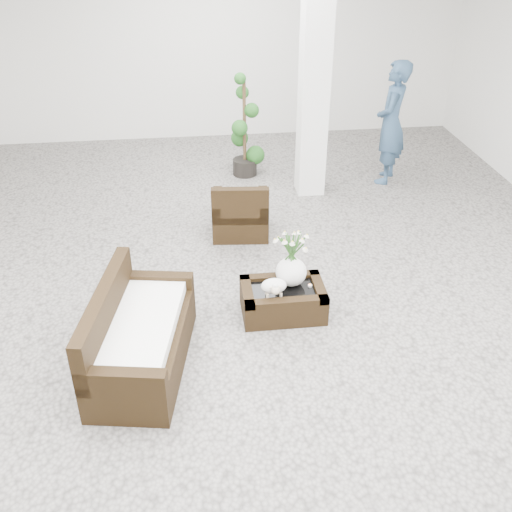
{
  "coord_description": "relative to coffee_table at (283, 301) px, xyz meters",
  "views": [
    {
      "loc": [
        -0.68,
        -5.59,
        3.97
      ],
      "look_at": [
        0.0,
        -0.1,
        0.62
      ],
      "focal_mm": 41.71,
      "sensor_mm": 36.0,
      "label": 1
    }
  ],
  "objects": [
    {
      "name": "shopper",
      "position": [
        2.24,
        3.38,
        0.8
      ],
      "size": [
        0.73,
        0.83,
        1.92
      ],
      "primitive_type": "imported",
      "rotation": [
        0.0,
        0.0,
        -2.06
      ],
      "color": "navy",
      "rests_on": "ground"
    },
    {
      "name": "tealight",
      "position": [
        0.3,
        0.02,
        0.17
      ],
      "size": [
        0.04,
        0.04,
        0.03
      ],
      "primitive_type": "cylinder",
      "color": "white",
      "rests_on": "coffee_table"
    },
    {
      "name": "loveseat",
      "position": [
        -1.49,
        -0.68,
        0.28
      ],
      "size": [
        1.06,
        1.74,
        0.87
      ],
      "primitive_type": "cube",
      "rotation": [
        0.0,
        0.0,
        1.39
      ],
      "color": "black",
      "rests_on": "ground"
    },
    {
      "name": "ground",
      "position": [
        -0.27,
        0.33,
        -0.16
      ],
      "size": [
        11.0,
        11.0,
        0.0
      ],
      "primitive_type": "plane",
      "color": "gray",
      "rests_on": "ground"
    },
    {
      "name": "sheep_figurine",
      "position": [
        -0.12,
        -0.1,
        0.26
      ],
      "size": [
        0.28,
        0.23,
        0.21
      ],
      "primitive_type": "ellipsoid",
      "color": "white",
      "rests_on": "coffee_table"
    },
    {
      "name": "planter_narcissus",
      "position": [
        0.1,
        0.1,
        0.56
      ],
      "size": [
        0.44,
        0.44,
        0.8
      ],
      "primitive_type": null,
      "color": "white",
      "rests_on": "coffee_table"
    },
    {
      "name": "armchair",
      "position": [
        -0.27,
        1.91,
        0.24
      ],
      "size": [
        0.81,
        0.78,
        0.79
      ],
      "primitive_type": "cube",
      "rotation": [
        0.0,
        0.0,
        3.04
      ],
      "color": "black",
      "rests_on": "ground"
    },
    {
      "name": "topiary",
      "position": [
        -0.0,
        3.89,
        0.67
      ],
      "size": [
        0.44,
        0.44,
        1.65
      ],
      "primitive_type": null,
      "color": "#1A4716",
      "rests_on": "ground"
    },
    {
      "name": "coffee_table",
      "position": [
        0.0,
        0.0,
        0.0
      ],
      "size": [
        0.9,
        0.6,
        0.31
      ],
      "primitive_type": "cube",
      "color": "black",
      "rests_on": "ground"
    },
    {
      "name": "column",
      "position": [
        0.93,
        3.13,
        1.59
      ],
      "size": [
        0.4,
        0.4,
        3.5
      ],
      "primitive_type": "cube",
      "color": "white",
      "rests_on": "ground"
    }
  ]
}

